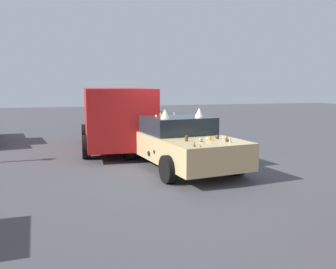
% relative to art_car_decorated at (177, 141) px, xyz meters
% --- Properties ---
extents(ground_plane, '(60.00, 60.00, 0.00)m').
position_rel_art_car_decorated_xyz_m(ground_plane, '(-0.08, -0.01, -0.71)').
color(ground_plane, '#47474C').
extents(art_car_decorated, '(4.72, 2.47, 1.61)m').
position_rel_art_car_decorated_xyz_m(art_car_decorated, '(0.00, 0.00, 0.00)').
color(art_car_decorated, '#D8BC7F').
rests_on(art_car_decorated, ground).
extents(parked_van_behind_right, '(5.46, 2.57, 2.11)m').
position_rel_art_car_decorated_xyz_m(parked_van_behind_right, '(3.34, 1.16, 0.48)').
color(parked_van_behind_right, '#B21919').
rests_on(parked_van_behind_right, ground).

